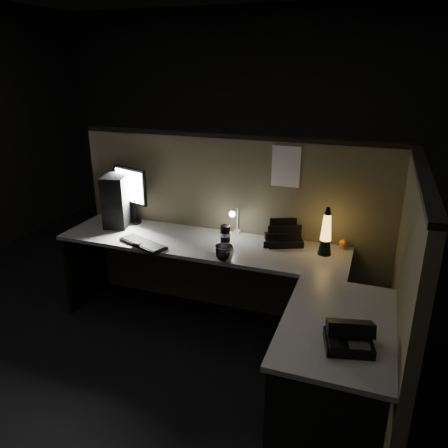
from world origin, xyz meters
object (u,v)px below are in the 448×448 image
(pc_tower, at_px, (120,198))
(desk_phone, at_px, (348,337))
(monitor, at_px, (130,190))
(keyboard, at_px, (143,244))
(lava_lamp, at_px, (326,235))

(pc_tower, height_order, desk_phone, pc_tower)
(pc_tower, distance_m, monitor, 0.13)
(keyboard, bearing_deg, monitor, 151.58)
(lava_lamp, bearing_deg, monitor, 175.99)
(lava_lamp, xyz_separation_m, desk_phone, (0.26, -1.08, -0.10))
(keyboard, height_order, desk_phone, desk_phone)
(pc_tower, bearing_deg, desk_phone, -44.70)
(lava_lamp, bearing_deg, desk_phone, -76.36)
(keyboard, distance_m, lava_lamp, 1.38)
(pc_tower, xyz_separation_m, keyboard, (0.44, -0.39, -0.21))
(monitor, relative_size, keyboard, 1.15)
(lava_lamp, relative_size, desk_phone, 1.35)
(keyboard, bearing_deg, desk_phone, -3.69)
(pc_tower, bearing_deg, lava_lamp, -17.80)
(keyboard, xyz_separation_m, lava_lamp, (1.34, 0.30, 0.14))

